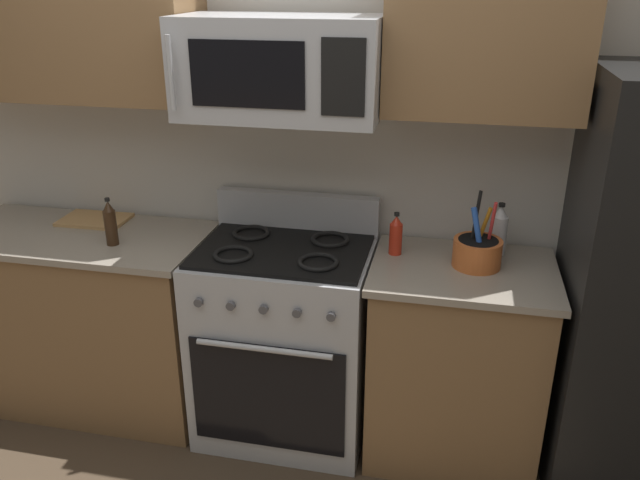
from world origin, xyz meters
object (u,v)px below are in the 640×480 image
Objects in this scene: range_oven at (285,339)px; utensil_crock at (477,251)px; bottle_soy at (110,223)px; bottle_hot_sauce at (396,235)px; microwave at (280,68)px; bottle_vinegar at (499,231)px; cutting_board at (95,220)px.

utensil_crock reaches higher than range_oven.
bottle_hot_sauce is at bearing 7.58° from bottle_soy.
utensil_crock is at bearing 2.04° from range_oven.
microwave reaches higher than range_oven.
bottle_vinegar reaches higher than bottle_soy.
utensil_crock is 1.45× the size of bottle_soy.
microwave is 3.48× the size of bottle_vinegar.
utensil_crock is 0.18m from bottle_vinegar.
microwave is (-0.00, 0.03, 1.21)m from range_oven.
range_oven reaches higher than cutting_board.
utensil_crock is (0.81, 0.03, 0.50)m from range_oven.
utensil_crock is 1.81m from cutting_board.
bottle_soy is at bearing -46.25° from cutting_board.
utensil_crock is (0.81, 0.00, -0.71)m from microwave.
range_oven is 0.71m from bottle_hot_sauce.
bottle_soy is at bearing -175.98° from utensil_crock.
range_oven is at bearing 6.13° from bottle_soy.
bottle_vinegar is (0.90, 0.15, -0.67)m from microwave.
range_oven is at bearing -168.79° from bottle_vinegar.
microwave is 1.08m from utensil_crock.
microwave is at bearing -179.74° from utensil_crock.
bottle_hot_sauce is at bearing -2.99° from cutting_board.
bottle_vinegar is (1.89, 0.02, 0.10)m from cutting_board.
bottle_hot_sauce is at bearing 6.90° from microwave.
cutting_board is at bearing 133.75° from bottle_soy.
bottle_soy is 0.95× the size of bottle_vinegar.
range_oven is at bearing -9.13° from cutting_board.
microwave reaches higher than cutting_board.
range_oven is 1.38× the size of microwave.
microwave is at bearing -7.70° from cutting_board.
bottle_soy reaches higher than range_oven.
bottle_soy is at bearing -171.99° from microwave.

